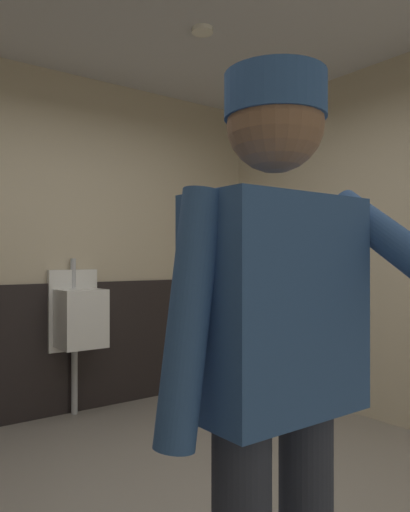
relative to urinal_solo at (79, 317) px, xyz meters
The scene contains 5 objects.
wall_back 0.66m from the urinal_solo, 129.92° to the left, with size 4.56×0.12×2.74m, color beige.
wainscot_band_back 0.35m from the urinal_solo, 141.81° to the left, with size 3.96×0.03×1.04m, color black.
downlight_far 2.27m from the urinal_solo, 71.20° to the right, with size 0.14×0.14×0.03m, color white.
urinal_solo is the anchor object (origin of this frame).
person 2.90m from the urinal_solo, 103.11° to the right, with size 0.64×0.60×1.69m.
Camera 1 is at (-1.33, -1.86, 1.24)m, focal length 34.32 mm.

